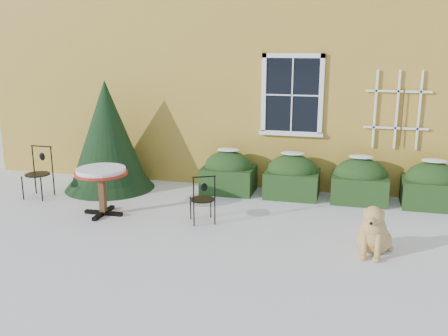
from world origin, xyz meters
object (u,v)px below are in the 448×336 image
(patio_chair_near, at_px, (203,198))
(patio_chair_far, at_px, (39,172))
(bistro_table, at_px, (101,176))
(dog, at_px, (373,233))
(evergreen_shrub, at_px, (108,146))

(patio_chair_near, distance_m, patio_chair_far, 3.63)
(patio_chair_near, bearing_deg, patio_chair_far, -36.69)
(patio_chair_far, bearing_deg, patio_chair_near, -10.40)
(bistro_table, height_order, patio_chair_near, patio_chair_near)
(dog, bearing_deg, patio_chair_far, 177.96)
(patio_chair_near, relative_size, patio_chair_far, 0.85)
(evergreen_shrub, distance_m, patio_chair_far, 1.46)
(evergreen_shrub, distance_m, bistro_table, 1.72)
(bistro_table, relative_size, dog, 1.06)
(patio_chair_far, relative_size, dog, 1.16)
(patio_chair_far, bearing_deg, bistro_table, -21.82)
(evergreen_shrub, relative_size, patio_chair_near, 2.64)
(bistro_table, bearing_deg, evergreen_shrub, 112.90)
(patio_chair_far, bearing_deg, dog, -12.03)
(evergreen_shrub, bearing_deg, dog, -22.50)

